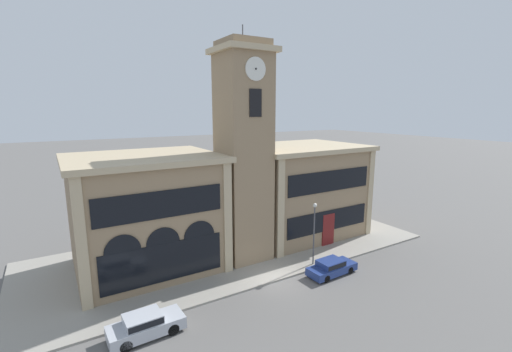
{
  "coord_description": "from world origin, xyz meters",
  "views": [
    {
      "loc": [
        -14.51,
        -20.55,
        13.51
      ],
      "look_at": [
        0.07,
        3.4,
        8.02
      ],
      "focal_mm": 24.0,
      "sensor_mm": 36.0,
      "label": 1
    }
  ],
  "objects": [
    {
      "name": "parked_car_near",
      "position": [
        -10.61,
        -1.3,
        0.76
      ],
      "size": [
        4.51,
        1.92,
        1.45
      ],
      "rotation": [
        0.0,
        0.0,
        0.03
      ],
      "color": "#B2B7C1",
      "rests_on": "ground_plane"
    },
    {
      "name": "parked_car_mid",
      "position": [
        4.53,
        -1.3,
        0.67
      ],
      "size": [
        4.4,
        1.85,
        1.29
      ],
      "rotation": [
        0.0,
        0.0,
        0.03
      ],
      "color": "navy",
      "rests_on": "ground_plane"
    },
    {
      "name": "town_hall_right_wing",
      "position": [
        8.47,
        8.09,
        4.89
      ],
      "size": [
        13.06,
        10.13,
        9.73
      ],
      "color": "#937A5B",
      "rests_on": "ground_plane"
    },
    {
      "name": "sidewalk_kerb",
      "position": [
        0.0,
        7.42,
        0.07
      ],
      "size": [
        37.29,
        14.83,
        0.15
      ],
      "color": "gray",
      "rests_on": "ground_plane"
    },
    {
      "name": "street_lamp",
      "position": [
        4.33,
        0.77,
        3.8
      ],
      "size": [
        0.36,
        0.36,
        5.52
      ],
      "color": "#4C4C51",
      "rests_on": "sidewalk_kerb"
    },
    {
      "name": "town_hall_left_wing",
      "position": [
        -7.98,
        8.08,
        4.93
      ],
      "size": [
        12.09,
        10.13,
        9.8
      ],
      "color": "#937A5B",
      "rests_on": "ground_plane"
    },
    {
      "name": "clock_tower",
      "position": [
        0.0,
        5.39,
        9.6
      ],
      "size": [
        4.67,
        4.67,
        20.29
      ],
      "color": "#937A5B",
      "rests_on": "ground_plane"
    },
    {
      "name": "ground_plane",
      "position": [
        0.0,
        0.0,
        0.0
      ],
      "size": [
        300.0,
        300.0,
        0.0
      ],
      "primitive_type": "plane",
      "color": "#605E5B"
    }
  ]
}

